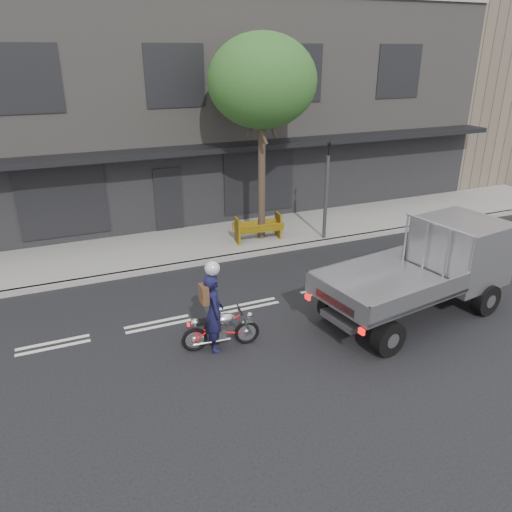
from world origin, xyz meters
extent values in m
plane|color=black|center=(0.00, 0.00, 0.00)|extent=(80.00, 80.00, 0.00)
cube|color=gray|center=(0.00, 4.70, 0.07)|extent=(32.00, 3.20, 0.15)
cube|color=gray|center=(0.00, 3.10, 0.07)|extent=(32.00, 0.20, 0.15)
cube|color=slate|center=(0.00, 11.30, 4.00)|extent=(26.00, 10.00, 8.00)
cube|color=brown|center=(20.00, 11.30, 5.00)|extent=(14.00, 10.00, 10.00)
cylinder|color=#382B21|center=(2.20, 4.20, 2.00)|extent=(0.24, 0.24, 4.00)
ellipsoid|color=#1E471A|center=(2.20, 4.20, 5.30)|extent=(3.40, 3.40, 2.89)
cylinder|color=#2D2D30|center=(4.20, 3.35, 1.50)|extent=(0.12, 0.12, 3.00)
imported|color=black|center=(4.20, 3.35, 3.25)|extent=(0.08, 0.10, 0.50)
torus|color=black|center=(-1.89, -1.46, 0.27)|extent=(0.58, 0.16, 0.58)
torus|color=black|center=(-0.71, -1.63, 0.27)|extent=(0.58, 0.16, 0.58)
cube|color=#2D2D30|center=(-1.35, -1.54, 0.37)|extent=(0.32, 0.24, 0.24)
ellipsoid|color=silver|center=(-1.21, -1.56, 0.71)|extent=(0.50, 0.33, 0.23)
cube|color=black|center=(-1.62, -1.50, 0.70)|extent=(0.48, 0.26, 0.07)
cylinder|color=black|center=(-0.86, -1.61, 0.88)|extent=(0.10, 0.51, 0.03)
imported|color=#131335|center=(-1.45, -1.55, 0.91)|extent=(0.52, 0.72, 1.82)
cylinder|color=black|center=(1.95, -3.25, 0.41)|extent=(0.85, 0.42, 0.81)
cylinder|color=black|center=(1.67, -1.45, 0.41)|extent=(0.85, 0.42, 0.81)
cylinder|color=black|center=(5.33, -2.72, 0.41)|extent=(0.85, 0.42, 0.81)
cylinder|color=black|center=(5.05, -0.92, 0.41)|extent=(0.85, 0.42, 0.81)
cube|color=#2D2D30|center=(3.50, -2.09, 0.59)|extent=(5.02, 1.82, 0.15)
cube|color=#A8A8AD|center=(5.14, -1.83, 1.44)|extent=(2.09, 2.18, 1.60)
cube|color=black|center=(5.14, -1.83, 1.90)|extent=(1.86, 2.04, 0.59)
cube|color=#9B9A9F|center=(2.60, -2.23, 0.98)|extent=(3.49, 2.55, 0.11)
camera|label=1|loc=(-4.35, -10.70, 6.22)|focal=35.00mm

